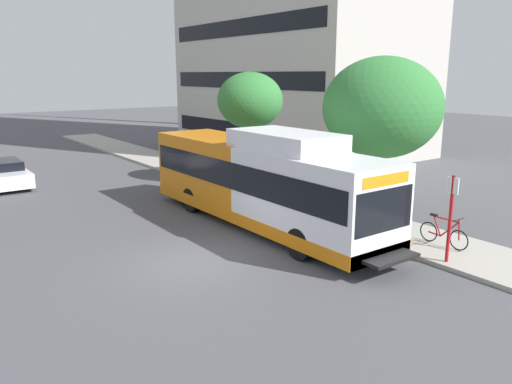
{
  "coord_description": "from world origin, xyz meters",
  "views": [
    {
      "loc": [
        -6.99,
        -12.63,
        5.55
      ],
      "look_at": [
        2.91,
        0.93,
        1.6
      ],
      "focal_mm": 35.34,
      "sensor_mm": 36.0,
      "label": 1
    }
  ],
  "objects_px": {
    "bicycle_parked": "(444,233)",
    "street_tree_mid_block": "(250,101)",
    "street_tree_near_stop": "(382,108)",
    "parked_car_far_lane": "(5,173)",
    "transit_bus": "(261,181)",
    "bus_stop_sign_pole": "(451,212)"
  },
  "relations": [
    {
      "from": "bus_stop_sign_pole",
      "to": "street_tree_near_stop",
      "type": "relative_size",
      "value": 0.43
    },
    {
      "from": "bicycle_parked",
      "to": "parked_car_far_lane",
      "type": "distance_m",
      "value": 20.92
    },
    {
      "from": "bus_stop_sign_pole",
      "to": "parked_car_far_lane",
      "type": "height_order",
      "value": "bus_stop_sign_pole"
    },
    {
      "from": "parked_car_far_lane",
      "to": "bicycle_parked",
      "type": "bearing_deg",
      "value": -62.91
    },
    {
      "from": "street_tree_mid_block",
      "to": "bus_stop_sign_pole",
      "type": "bearing_deg",
      "value": -98.58
    },
    {
      "from": "bus_stop_sign_pole",
      "to": "parked_car_far_lane",
      "type": "bearing_deg",
      "value": 113.18
    },
    {
      "from": "bus_stop_sign_pole",
      "to": "bicycle_parked",
      "type": "distance_m",
      "value": 1.83
    },
    {
      "from": "bicycle_parked",
      "to": "transit_bus",
      "type": "bearing_deg",
      "value": 119.55
    },
    {
      "from": "bus_stop_sign_pole",
      "to": "street_tree_mid_block",
      "type": "xyz_separation_m",
      "value": [
        1.91,
        12.67,
        2.6
      ]
    },
    {
      "from": "transit_bus",
      "to": "street_tree_near_stop",
      "type": "bearing_deg",
      "value": -24.56
    },
    {
      "from": "street_tree_near_stop",
      "to": "parked_car_far_lane",
      "type": "bearing_deg",
      "value": 125.21
    },
    {
      "from": "transit_bus",
      "to": "street_tree_near_stop",
      "type": "height_order",
      "value": "street_tree_near_stop"
    },
    {
      "from": "bus_stop_sign_pole",
      "to": "street_tree_near_stop",
      "type": "distance_m",
      "value": 5.72
    },
    {
      "from": "bicycle_parked",
      "to": "street_tree_near_stop",
      "type": "xyz_separation_m",
      "value": [
        1.04,
        3.66,
        3.75
      ]
    },
    {
      "from": "transit_bus",
      "to": "bicycle_parked",
      "type": "bearing_deg",
      "value": -60.45
    },
    {
      "from": "parked_car_far_lane",
      "to": "street_tree_mid_block",
      "type": "bearing_deg",
      "value": -33.76
    },
    {
      "from": "bus_stop_sign_pole",
      "to": "street_tree_mid_block",
      "type": "height_order",
      "value": "street_tree_mid_block"
    },
    {
      "from": "bus_stop_sign_pole",
      "to": "parked_car_far_lane",
      "type": "xyz_separation_m",
      "value": [
        -8.36,
        19.53,
        -0.99
      ]
    },
    {
      "from": "bicycle_parked",
      "to": "street_tree_mid_block",
      "type": "bearing_deg",
      "value": 86.37
    },
    {
      "from": "bus_stop_sign_pole",
      "to": "street_tree_mid_block",
      "type": "bearing_deg",
      "value": 81.42
    },
    {
      "from": "street_tree_near_stop",
      "to": "street_tree_mid_block",
      "type": "relative_size",
      "value": 1.1
    },
    {
      "from": "street_tree_mid_block",
      "to": "parked_car_far_lane",
      "type": "relative_size",
      "value": 1.23
    }
  ]
}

